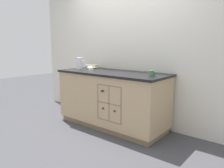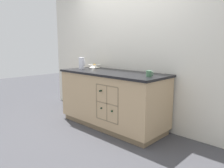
{
  "view_description": "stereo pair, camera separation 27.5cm",
  "coord_description": "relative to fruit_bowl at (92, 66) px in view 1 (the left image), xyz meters",
  "views": [
    {
      "loc": [
        2.26,
        -2.76,
        1.35
      ],
      "look_at": [
        0.0,
        0.0,
        0.72
      ],
      "focal_mm": 35.0,
      "sensor_mm": 36.0,
      "label": 1
    },
    {
      "loc": [
        2.47,
        -2.58,
        1.35
      ],
      "look_at": [
        0.0,
        0.0,
        0.72
      ],
      "focal_mm": 35.0,
      "sensor_mm": 36.0,
      "label": 2
    }
  ],
  "objects": [
    {
      "name": "ceramic_mug",
      "position": [
        1.43,
        -0.26,
        -0.0
      ],
      "size": [
        0.11,
        0.08,
        0.08
      ],
      "color": "#4C7A56",
      "rests_on": "kitchen_island"
    },
    {
      "name": "ground_plane",
      "position": [
        0.66,
        -0.2,
        -0.97
      ],
      "size": [
        14.0,
        14.0,
        0.0
      ],
      "primitive_type": "plane",
      "color": "#424247"
    },
    {
      "name": "white_pitcher",
      "position": [
        -0.07,
        -0.25,
        0.07
      ],
      "size": [
        0.16,
        0.11,
        0.21
      ],
      "color": "white",
      "rests_on": "kitchen_island"
    },
    {
      "name": "fruit_bowl",
      "position": [
        0.0,
        0.0,
        0.0
      ],
      "size": [
        0.23,
        0.23,
        0.08
      ],
      "color": "silver",
      "rests_on": "kitchen_island"
    },
    {
      "name": "back_wall",
      "position": [
        0.66,
        0.23,
        0.3
      ],
      "size": [
        4.4,
        0.06,
        2.55
      ],
      "primitive_type": "cube",
      "color": "silver",
      "rests_on": "ground_plane"
    },
    {
      "name": "kitchen_island",
      "position": [
        0.66,
        -0.2,
        -0.5
      ],
      "size": [
        1.9,
        0.78,
        0.93
      ],
      "color": "#8B7354",
      "rests_on": "ground_plane"
    }
  ]
}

